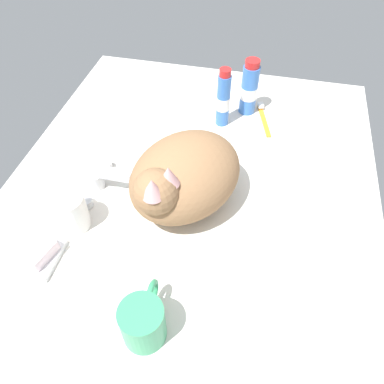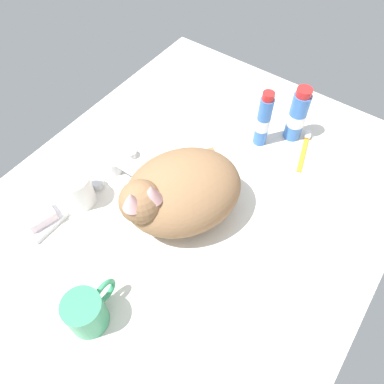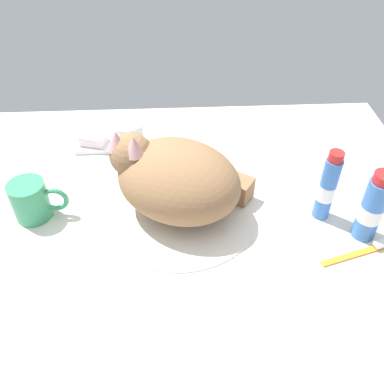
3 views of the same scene
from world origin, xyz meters
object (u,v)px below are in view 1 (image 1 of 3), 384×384
at_px(rinse_cup, 70,212).
at_px(toothpaste_bottle, 223,99).
at_px(toothbrush, 264,118).
at_px(soap_bar, 39,252).
at_px(faucet, 101,179).
at_px(cat, 182,177).
at_px(coffee_mug, 146,322).
at_px(mouthwash_bottle, 249,89).

height_order(rinse_cup, toothpaste_bottle, toothpaste_bottle).
height_order(toothpaste_bottle, toothbrush, toothpaste_bottle).
bearing_deg(soap_bar, faucet, -11.90).
xyz_separation_m(cat, coffee_mug, (-0.28, -0.01, -0.04)).
bearing_deg(coffee_mug, mouthwash_bottle, -7.26).
xyz_separation_m(cat, mouthwash_bottle, (0.36, -0.09, -0.01)).
bearing_deg(cat, coffee_mug, -178.01).
bearing_deg(mouthwash_bottle, cat, 165.66).
xyz_separation_m(faucet, toothbrush, (0.33, -0.33, -0.02)).
bearing_deg(toothpaste_bottle, rinse_cup, 148.97).
bearing_deg(soap_bar, toothbrush, -35.03).
relative_size(toothpaste_bottle, toothbrush, 1.18).
bearing_deg(rinse_cup, mouthwash_bottle, -32.58).
height_order(faucet, mouthwash_bottle, mouthwash_bottle).
height_order(coffee_mug, toothbrush, coffee_mug).
xyz_separation_m(rinse_cup, toothpaste_bottle, (0.40, -0.24, 0.03)).
bearing_deg(toothbrush, soap_bar, 144.97).
xyz_separation_m(rinse_cup, mouthwash_bottle, (0.46, -0.30, 0.03)).
height_order(coffee_mug, toothpaste_bottle, toothpaste_bottle).
bearing_deg(cat, soap_bar, 130.36).
distance_m(rinse_cup, mouthwash_bottle, 0.55).
relative_size(cat, soap_bar, 5.28).
distance_m(cat, soap_bar, 0.31).
distance_m(cat, mouthwash_bottle, 0.37).
bearing_deg(toothbrush, faucet, 134.94).
height_order(mouthwash_bottle, toothbrush, mouthwash_bottle).
relative_size(mouthwash_bottle, toothbrush, 1.14).
bearing_deg(mouthwash_bottle, rinse_cup, 147.42).
xyz_separation_m(toothpaste_bottle, mouthwash_bottle, (0.07, -0.06, -0.00)).
xyz_separation_m(coffee_mug, rinse_cup, (0.18, 0.21, -0.00)).
height_order(faucet, toothpaste_bottle, toothpaste_bottle).
bearing_deg(mouthwash_bottle, toothpaste_bottle, 139.26).
distance_m(rinse_cup, toothbrush, 0.56).
bearing_deg(coffee_mug, faucet, 34.05).
xyz_separation_m(faucet, coffee_mug, (-0.29, -0.20, 0.02)).
xyz_separation_m(cat, soap_bar, (-0.19, 0.23, -0.06)).
xyz_separation_m(cat, toothbrush, (0.33, -0.14, -0.08)).
relative_size(cat, toothpaste_bottle, 2.02).
xyz_separation_m(cat, rinse_cup, (-0.10, 0.20, -0.04)).
relative_size(coffee_mug, toothpaste_bottle, 0.72).
distance_m(cat, toothpaste_bottle, 0.29).
bearing_deg(soap_bar, coffee_mug, -110.65).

